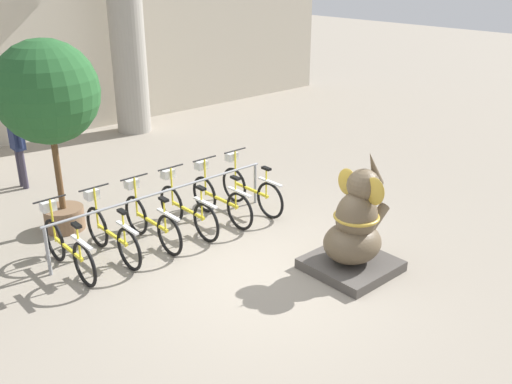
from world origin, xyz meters
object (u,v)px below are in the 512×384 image
at_px(bicycle_0, 67,247).
at_px(elephant_statue, 355,231).
at_px(bicycle_5, 250,188).
at_px(bicycle_3, 187,208).
at_px(potted_tree, 47,97).
at_px(person_pedestrian, 17,141).
at_px(bicycle_2, 151,220).
at_px(bicycle_4, 220,198).
at_px(bicycle_1, 111,233).

distance_m(bicycle_0, elephant_statue, 4.08).
distance_m(bicycle_5, elephant_statue, 2.62).
distance_m(bicycle_3, potted_tree, 2.74).
xyz_separation_m(bicycle_0, person_pedestrian, (0.76, 3.70, 0.55)).
relative_size(bicycle_2, bicycle_3, 1.00).
bearing_deg(bicycle_4, bicycle_3, 178.59).
bearing_deg(bicycle_5, elephant_statue, -96.40).
height_order(bicycle_5, elephant_statue, elephant_statue).
bearing_deg(elephant_statue, potted_tree, 122.28).
xyz_separation_m(bicycle_0, bicycle_4, (2.71, -0.05, 0.00)).
bearing_deg(bicycle_0, person_pedestrian, 78.41).
bearing_deg(bicycle_3, bicycle_5, -0.84).
xyz_separation_m(bicycle_2, bicycle_5, (2.03, -0.03, 0.00)).
distance_m(bicycle_1, potted_tree, 2.29).
distance_m(bicycle_2, bicycle_3, 0.68).
xyz_separation_m(bicycle_1, person_pedestrian, (0.08, 3.71, 0.55)).
height_order(bicycle_2, person_pedestrian, person_pedestrian).
height_order(bicycle_2, bicycle_5, same).
distance_m(bicycle_3, bicycle_4, 0.68).
bearing_deg(bicycle_3, bicycle_0, 179.07).
height_order(bicycle_0, bicycle_4, same).
xyz_separation_m(bicycle_1, bicycle_3, (1.36, -0.02, 0.00)).
distance_m(bicycle_2, elephant_statue, 3.15).
xyz_separation_m(bicycle_2, person_pedestrian, (-0.60, 3.72, 0.55)).
distance_m(bicycle_2, potted_tree, 2.43).
distance_m(bicycle_2, person_pedestrian, 3.81).
bearing_deg(bicycle_4, bicycle_5, -0.27).
bearing_deg(elephant_statue, bicycle_3, 112.16).
xyz_separation_m(bicycle_3, potted_tree, (-1.48, 1.41, 1.82)).
bearing_deg(potted_tree, elephant_statue, -57.72).
height_order(bicycle_0, potted_tree, potted_tree).
height_order(person_pedestrian, potted_tree, potted_tree).
distance_m(bicycle_2, bicycle_5, 2.03).
distance_m(bicycle_1, person_pedestrian, 3.75).
relative_size(bicycle_5, person_pedestrian, 1.01).
distance_m(bicycle_0, bicycle_3, 2.03).
height_order(bicycle_1, elephant_statue, elephant_statue).
bearing_deg(elephant_statue, bicycle_2, 123.61).
relative_size(bicycle_0, bicycle_3, 1.00).
bearing_deg(bicycle_2, bicycle_3, -0.65).
distance_m(bicycle_1, bicycle_5, 2.71).
xyz_separation_m(person_pedestrian, potted_tree, (-0.20, -2.32, 1.27)).
relative_size(bicycle_1, potted_tree, 0.52).
bearing_deg(bicycle_3, person_pedestrian, 108.89).
relative_size(bicycle_1, bicycle_2, 1.00).
bearing_deg(person_pedestrian, bicycle_2, -80.87).
relative_size(bicycle_1, bicycle_3, 1.00).
relative_size(bicycle_4, potted_tree, 0.52).
height_order(bicycle_1, bicycle_3, same).
distance_m(bicycle_3, elephant_statue, 2.83).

